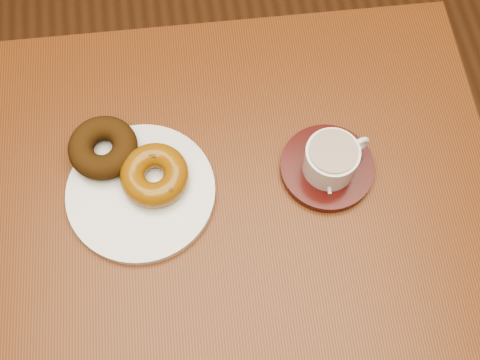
{
  "coord_description": "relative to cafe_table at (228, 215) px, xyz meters",
  "views": [
    {
      "loc": [
        -0.12,
        -0.29,
        1.61
      ],
      "look_at": [
        -0.07,
        0.07,
        0.79
      ],
      "focal_mm": 45.0,
      "sensor_mm": 36.0,
      "label": 1
    }
  ],
  "objects": [
    {
      "name": "saucer",
      "position": [
        0.15,
        0.01,
        0.13
      ],
      "size": [
        0.18,
        0.18,
        0.02
      ],
      "primitive_type": "cylinder",
      "rotation": [
        0.0,
        0.0,
        0.32
      ],
      "color": "#360A07",
      "rests_on": "cafe_table"
    },
    {
      "name": "teaspoon",
      "position": [
        0.15,
        0.03,
        0.14
      ],
      "size": [
        0.02,
        0.09,
        0.01
      ],
      "rotation": [
        0.0,
        0.0,
        -0.07
      ],
      "color": "silver",
      "rests_on": "saucer"
    },
    {
      "name": "coffee_cup",
      "position": [
        0.16,
        0.0,
        0.17
      ],
      "size": [
        0.1,
        0.08,
        0.06
      ],
      "rotation": [
        0.0,
        0.0,
        0.34
      ],
      "color": "silver",
      "rests_on": "saucer"
    },
    {
      "name": "donut_caramel",
      "position": [
        -0.1,
        0.02,
        0.16
      ],
      "size": [
        0.13,
        0.13,
        0.04
      ],
      "rotation": [
        0.0,
        0.0,
        -0.38
      ],
      "color": "#89550F",
      "rests_on": "donut_plate"
    },
    {
      "name": "ground",
      "position": [
        0.09,
        -0.07,
        -0.65
      ],
      "size": [
        6.0,
        6.0,
        0.0
      ],
      "primitive_type": "plane",
      "color": "#502E19",
      "rests_on": "ground"
    },
    {
      "name": "donut_plate",
      "position": [
        -0.13,
        0.01,
        0.13
      ],
      "size": [
        0.3,
        0.3,
        0.01
      ],
      "primitive_type": "cylinder",
      "rotation": [
        0.0,
        0.0,
        -0.45
      ],
      "color": "silver",
      "rests_on": "cafe_table"
    },
    {
      "name": "donut_cinnamon",
      "position": [
        -0.18,
        0.08,
        0.16
      ],
      "size": [
        0.11,
        0.11,
        0.04
      ],
      "primitive_type": "torus",
      "rotation": [
        0.0,
        0.0,
        0.04
      ],
      "color": "#38200B",
      "rests_on": "donut_plate"
    },
    {
      "name": "cafe_table",
      "position": [
        0.0,
        0.0,
        0.0
      ],
      "size": [
        0.85,
        0.65,
        0.77
      ],
      "rotation": [
        0.0,
        0.0,
        -0.04
      ],
      "color": "#613214",
      "rests_on": "ground"
    }
  ]
}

